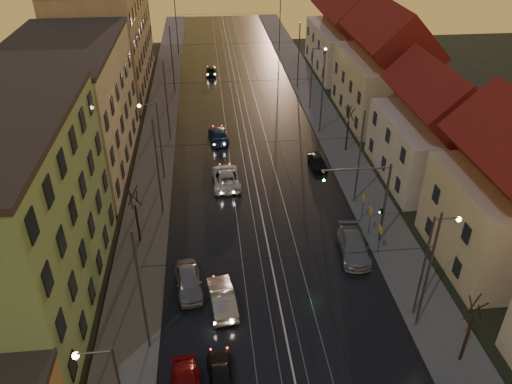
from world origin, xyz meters
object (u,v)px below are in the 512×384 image
object	(u,v)px
street_lamp_3	(314,72)
driving_car_4	(211,71)
driving_car_1	(222,298)
driving_car_3	(218,135)
parked_right_1	(354,246)
street_lamp_1	(430,257)
parked_left_3	(189,282)
parked_right_2	(317,162)
traffic_light_mast	(374,194)
street_lamp_2	(156,134)
driving_car_2	(226,177)
driving_car_0	(220,375)

from	to	relation	value
street_lamp_3	driving_car_4	size ratio (longest dim) A/B	2.14
driving_car_1	driving_car_3	bearing A→B (deg)	-98.27
street_lamp_3	parked_right_1	xyz separation A→B (m)	(-2.61, -29.28, -4.14)
street_lamp_1	driving_car_1	distance (m)	13.84
street_lamp_1	parked_left_3	distance (m)	16.35
parked_left_3	parked_right_2	xyz separation A→B (m)	(12.80, 16.81, -0.13)
parked_right_2	traffic_light_mast	bearing A→B (deg)	-86.99
street_lamp_2	parked_right_1	size ratio (longest dim) A/B	1.56
street_lamp_3	driving_car_2	distance (m)	21.65
street_lamp_1	driving_car_0	size ratio (longest dim) A/B	2.16
driving_car_0	parked_right_1	distance (m)	15.23
driving_car_4	parked_right_2	distance (m)	31.70
driving_car_0	driving_car_1	size ratio (longest dim) A/B	0.81
street_lamp_1	driving_car_1	world-z (taller)	street_lamp_1
street_lamp_1	driving_car_3	size ratio (longest dim) A/B	1.65
street_lamp_1	parked_right_1	world-z (taller)	street_lamp_1
street_lamp_1	parked_left_3	xyz separation A→B (m)	(-15.30, 3.98, -4.14)
traffic_light_mast	parked_left_3	bearing A→B (deg)	-164.20
street_lamp_3	driving_car_4	xyz separation A→B (m)	(-12.50, 14.88, -4.25)
traffic_light_mast	driving_car_4	distance (m)	44.55
driving_car_1	driving_car_4	bearing A→B (deg)	-97.25
street_lamp_2	traffic_light_mast	size ratio (longest dim) A/B	1.11
street_lamp_2	traffic_light_mast	bearing A→B (deg)	-35.07
street_lamp_3	driving_car_0	xyz separation A→B (m)	(-13.40, -40.02, -4.26)
driving_car_0	parked_left_3	world-z (taller)	parked_left_3
street_lamp_3	driving_car_0	world-z (taller)	street_lamp_3
driving_car_3	street_lamp_2	bearing A→B (deg)	48.75
street_lamp_2	driving_car_0	xyz separation A→B (m)	(4.81, -24.02, -4.26)
driving_car_4	street_lamp_1	bearing A→B (deg)	105.90
driving_car_4	traffic_light_mast	bearing A→B (deg)	106.97
street_lamp_3	parked_left_3	world-z (taller)	street_lamp_3
driving_car_0	street_lamp_3	bearing A→B (deg)	-111.13
parked_left_3	street_lamp_1	bearing A→B (deg)	-21.34
driving_car_3	driving_car_0	bearing A→B (deg)	83.12
driving_car_1	driving_car_4	size ratio (longest dim) A/B	1.22
driving_car_0	driving_car_4	world-z (taller)	driving_car_4
driving_car_0	driving_car_4	size ratio (longest dim) A/B	0.99
street_lamp_2	driving_car_1	size ratio (longest dim) A/B	1.76
driving_car_1	parked_right_2	distance (m)	21.44
driving_car_2	driving_car_1	bearing A→B (deg)	84.44
parked_right_2	street_lamp_3	bearing A→B (deg)	77.47
parked_left_3	parked_right_2	world-z (taller)	parked_left_3
street_lamp_3	parked_left_3	distance (m)	35.73
street_lamp_1	driving_car_2	bearing A→B (deg)	122.93
driving_car_2	parked_right_2	size ratio (longest dim) A/B	1.51
driving_car_3	parked_left_3	xyz separation A→B (m)	(-3.02, -24.07, 0.04)
driving_car_4	parked_right_1	distance (m)	45.25
parked_right_1	driving_car_1	bearing A→B (deg)	-150.83
driving_car_4	parked_right_1	world-z (taller)	parked_right_1
street_lamp_1	parked_right_2	world-z (taller)	street_lamp_1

